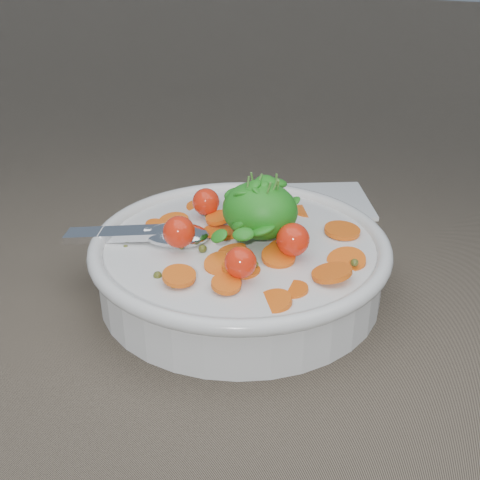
% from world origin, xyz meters
% --- Properties ---
extents(ground, '(6.00, 6.00, 0.00)m').
position_xyz_m(ground, '(0.00, 0.00, 0.00)').
color(ground, '#6E614E').
rests_on(ground, ground).
extents(bowl, '(0.33, 0.31, 0.13)m').
position_xyz_m(bowl, '(-0.02, -0.01, 0.04)').
color(bowl, silver).
rests_on(bowl, ground).
extents(napkin, '(0.18, 0.17, 0.01)m').
position_xyz_m(napkin, '(-0.01, 0.24, 0.00)').
color(napkin, white).
rests_on(napkin, ground).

